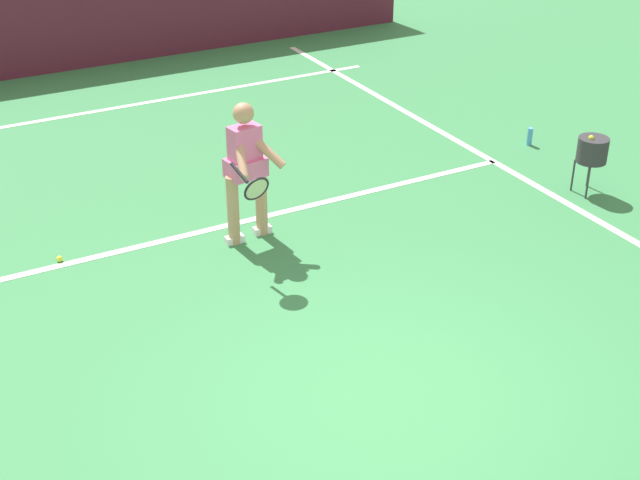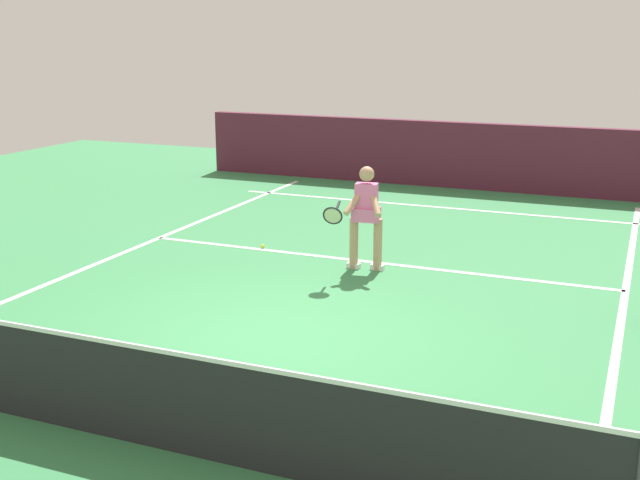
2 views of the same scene
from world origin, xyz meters
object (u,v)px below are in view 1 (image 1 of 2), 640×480
(ball_hopper, at_px, (592,150))
(water_bottle, at_px, (530,136))
(tennis_player, at_px, (246,168))
(tennis_ball_near, at_px, (59,259))

(ball_hopper, distance_m, water_bottle, 1.58)
(tennis_player, distance_m, tennis_ball_near, 2.16)
(water_bottle, bearing_deg, ball_hopper, 76.32)
(tennis_ball_near, relative_size, ball_hopper, 0.09)
(tennis_player, xyz_separation_m, water_bottle, (-4.42, -0.63, -0.73))
(tennis_player, distance_m, water_bottle, 4.52)
(tennis_player, height_order, tennis_ball_near, tennis_player)
(ball_hopper, bearing_deg, tennis_player, -11.86)
(ball_hopper, height_order, water_bottle, ball_hopper)
(tennis_player, relative_size, ball_hopper, 2.09)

